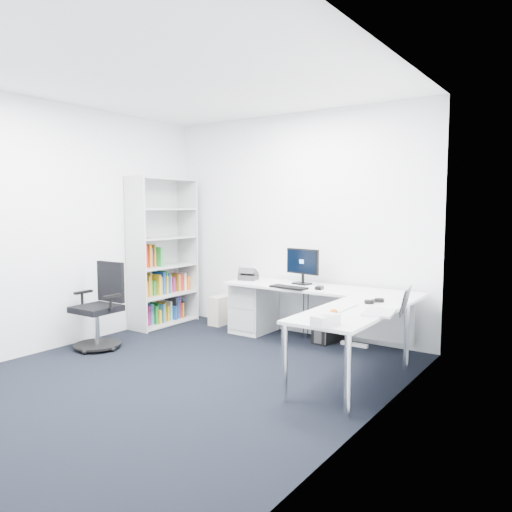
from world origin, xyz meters
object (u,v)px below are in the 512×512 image
Objects in this scene: bookshelf at (163,252)px; task_chair at (96,306)px; l_desk at (305,322)px; monitor at (302,266)px; laptop at (379,299)px.

task_chair is (0.22, -1.25, -0.50)m from bookshelf.
monitor is at bearing 123.40° from l_desk.
bookshelf is 2.05× the size of task_chair.
l_desk is 5.07× the size of monitor.
task_chair is 2.36m from monitor.
bookshelf is at bearing -161.08° from monitor.
monitor is at bearing 10.44° from bookshelf.
monitor is (1.69, 1.60, 0.40)m from task_chair.
laptop is (3.25, -0.70, -0.19)m from bookshelf.
bookshelf reaches higher than monitor.
laptop is (1.07, -0.65, 0.46)m from l_desk.
l_desk is 6.40× the size of laptop.
task_chair is 2.68× the size of laptop.
task_chair is at bearing 179.75° from laptop.
task_chair is 2.12× the size of monitor.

